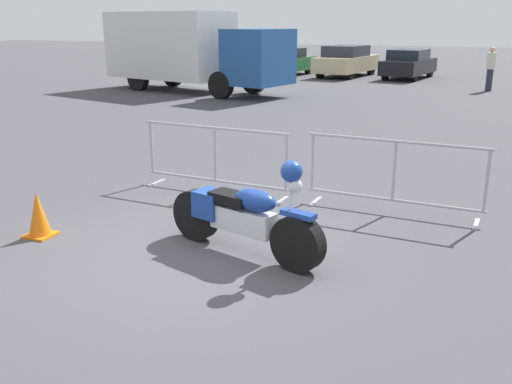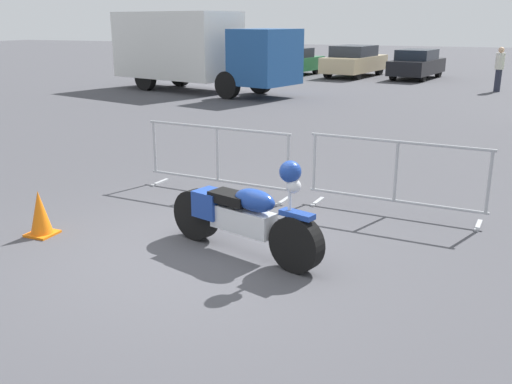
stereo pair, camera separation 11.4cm
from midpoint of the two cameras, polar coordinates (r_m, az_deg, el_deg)
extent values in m
plane|color=#424247|center=(6.74, -5.83, -6.49)|extent=(120.00, 120.00, 0.00)
cylinder|color=black|center=(6.26, 4.58, -5.18)|extent=(0.66, 0.36, 0.64)
cylinder|color=black|center=(7.19, -5.54, -2.25)|extent=(0.66, 0.36, 0.64)
cube|color=silver|center=(6.66, -0.84, -2.83)|extent=(0.87, 0.47, 0.28)
ellipsoid|color=navy|center=(6.46, 0.36, -0.84)|extent=(0.61, 0.41, 0.26)
cube|color=black|center=(6.70, -2.02, -0.57)|extent=(0.58, 0.42, 0.12)
cube|color=navy|center=(6.96, -4.10, -1.14)|extent=(0.44, 0.41, 0.32)
cube|color=navy|center=(6.14, 4.66, -2.25)|extent=(0.42, 0.25, 0.06)
cylinder|color=silver|center=(6.15, 3.93, -0.88)|extent=(0.05, 0.05, 0.45)
sphere|color=silver|center=(6.07, 4.34, 0.60)|extent=(0.16, 0.16, 0.16)
sphere|color=navy|center=(6.06, 3.99, 2.04)|extent=(0.24, 0.24, 0.24)
cylinder|color=#9EA0A5|center=(8.96, -3.57, 6.43)|extent=(2.54, 0.23, 0.04)
cylinder|color=#9EA0A5|center=(9.15, -3.47, 1.19)|extent=(2.54, 0.23, 0.04)
cylinder|color=#9EA0A5|center=(9.71, -9.77, 4.47)|extent=(0.05, 0.05, 0.85)
cylinder|color=#9EA0A5|center=(9.04, -3.52, 3.78)|extent=(0.05, 0.05, 0.85)
cylinder|color=#9EA0A5|center=(8.50, 3.61, 2.94)|extent=(0.05, 0.05, 0.85)
cube|color=#9EA0A5|center=(9.81, -9.27, 0.96)|extent=(0.09, 0.44, 0.03)
cube|color=#9EA0A5|center=(8.69, 3.12, -0.91)|extent=(0.09, 0.44, 0.03)
cylinder|color=#9EA0A5|center=(8.14, 14.42, 4.88)|extent=(2.54, 0.23, 0.04)
cylinder|color=#9EA0A5|center=(8.34, 14.01, -0.83)|extent=(2.54, 0.23, 0.04)
cylinder|color=#9EA0A5|center=(8.57, 6.24, 2.98)|extent=(0.05, 0.05, 0.85)
cylinder|color=#9EA0A5|center=(8.23, 14.21, 1.99)|extent=(0.05, 0.05, 0.85)
cylinder|color=#9EA0A5|center=(8.07, 22.67, 0.89)|extent=(0.05, 0.05, 0.85)
cube|color=#9EA0A5|center=(8.71, 6.55, -0.97)|extent=(0.09, 0.44, 0.03)
cube|color=#9EA0A5|center=(8.24, 21.71, -3.12)|extent=(0.09, 0.44, 0.03)
cube|color=silver|center=(23.27, -7.77, 14.35)|extent=(5.42, 3.48, 2.50)
cube|color=#1E4C8C|center=(20.49, 1.09, 13.35)|extent=(2.29, 2.57, 1.90)
cylinder|color=black|center=(21.89, 0.59, 11.07)|extent=(1.00, 0.51, 0.96)
cylinder|color=black|center=(20.38, -2.71, 10.63)|extent=(1.00, 0.51, 0.96)
cylinder|color=black|center=(24.63, -7.48, 11.57)|extent=(1.00, 0.51, 0.96)
cylinder|color=black|center=(23.30, -10.86, 11.13)|extent=(1.00, 0.51, 0.96)
cube|color=#284799|center=(30.90, -1.19, 12.94)|extent=(2.36, 4.39, 0.68)
cube|color=#1E232B|center=(30.75, -1.35, 14.01)|extent=(1.89, 2.36, 0.49)
cylinder|color=black|center=(32.43, -0.94, 12.62)|extent=(0.31, 0.65, 0.62)
cylinder|color=black|center=(31.67, 1.28, 12.52)|extent=(0.31, 0.65, 0.62)
cylinder|color=black|center=(30.23, -3.76, 12.29)|extent=(0.31, 0.65, 0.62)
cylinder|color=black|center=(29.42, -1.46, 12.20)|extent=(0.31, 0.65, 0.62)
cube|color=#236B38|center=(29.31, 3.84, 12.64)|extent=(2.23, 4.17, 0.64)
cube|color=#1E232B|center=(29.16, 3.73, 13.71)|extent=(1.79, 2.24, 0.46)
cylinder|color=black|center=(30.76, 3.85, 12.34)|extent=(0.30, 0.61, 0.59)
cylinder|color=black|center=(30.15, 6.16, 12.19)|extent=(0.30, 0.61, 0.59)
cylinder|color=black|center=(28.57, 1.38, 12.03)|extent=(0.30, 0.61, 0.59)
cylinder|color=black|center=(27.90, 3.81, 11.88)|extent=(0.30, 0.61, 0.59)
cube|color=tan|center=(29.06, 9.94, 12.53)|extent=(2.49, 4.64, 0.72)
cube|color=#1E232B|center=(28.88, 9.88, 13.73)|extent=(2.00, 2.50, 0.51)
cylinder|color=black|center=(30.67, 9.62, 12.19)|extent=(0.33, 0.68, 0.66)
cylinder|color=black|center=(30.12, 12.32, 11.97)|extent=(0.33, 0.68, 0.66)
cylinder|color=black|center=(28.09, 7.33, 11.89)|extent=(0.33, 0.68, 0.66)
cylinder|color=black|center=(27.49, 10.24, 11.66)|extent=(0.33, 0.68, 0.66)
cube|color=black|center=(28.56, 15.91, 11.97)|extent=(2.27, 4.23, 0.65)
cube|color=#1E232B|center=(28.39, 15.91, 13.08)|extent=(1.82, 2.27, 0.47)
cylinder|color=black|center=(30.01, 15.31, 11.69)|extent=(0.30, 0.62, 0.60)
cylinder|color=black|center=(29.64, 17.89, 11.43)|extent=(0.30, 0.62, 0.60)
cylinder|color=black|center=(27.57, 13.68, 11.41)|extent=(0.30, 0.62, 0.60)
cylinder|color=black|center=(27.16, 16.47, 11.13)|extent=(0.30, 0.62, 0.60)
cylinder|color=#262838|center=(24.37, 23.15, 10.21)|extent=(0.24, 0.24, 0.85)
cylinder|color=beige|center=(24.31, 23.35, 11.92)|extent=(0.34, 0.34, 0.62)
sphere|color=tan|center=(24.29, 23.46, 12.90)|extent=(0.22, 0.22, 0.22)
cube|color=orange|center=(7.86, -20.20, -3.93)|extent=(0.34, 0.34, 0.03)
cone|color=orange|center=(7.76, -20.41, -1.88)|extent=(0.28, 0.28, 0.56)
camera|label=1|loc=(0.06, -89.53, 0.14)|focal=40.00mm
camera|label=2|loc=(0.06, 90.47, -0.14)|focal=40.00mm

